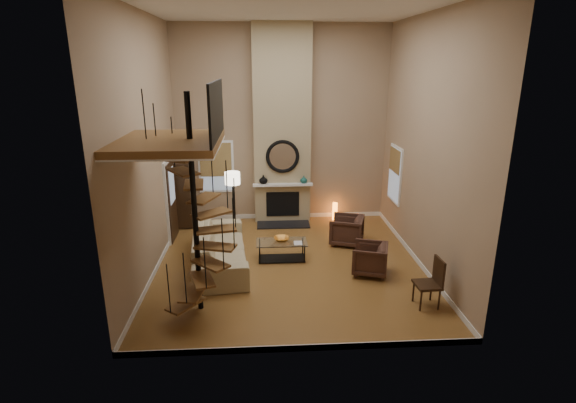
{
  "coord_description": "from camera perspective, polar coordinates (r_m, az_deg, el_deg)",
  "views": [
    {
      "loc": [
        -0.6,
        -9.33,
        4.47
      ],
      "look_at": [
        0.0,
        0.4,
        1.4
      ],
      "focal_mm": 27.63,
      "sensor_mm": 36.0,
      "label": 1
    }
  ],
  "objects": [
    {
      "name": "right_wall",
      "position": [
        10.15,
        17.44,
        6.93
      ],
      "size": [
        0.02,
        6.5,
        5.5
      ],
      "primitive_type": "cube",
      "color": "tan",
      "rests_on": "ground"
    },
    {
      "name": "book",
      "position": [
        10.3,
        1.17,
        -5.41
      ],
      "size": [
        0.21,
        0.27,
        0.03
      ],
      "primitive_type": "imported",
      "rotation": [
        0.0,
        0.0,
        -0.04
      ],
      "color": "gray",
      "rests_on": "coffee_table"
    },
    {
      "name": "left_wall",
      "position": [
        9.78,
        -17.79,
        6.53
      ],
      "size": [
        0.02,
        6.5,
        5.5
      ],
      "primitive_type": "cube",
      "color": "tan",
      "rests_on": "ground"
    },
    {
      "name": "floor_lamp",
      "position": [
        11.82,
        -7.15,
        2.36
      ],
      "size": [
        0.41,
        0.41,
        1.71
      ],
      "color": "black",
      "rests_on": "ground"
    },
    {
      "name": "coffee_table",
      "position": [
        10.49,
        -0.82,
        -6.04
      ],
      "size": [
        1.19,
        0.6,
        0.45
      ],
      "color": "silver",
      "rests_on": "ground"
    },
    {
      "name": "loft",
      "position": [
        7.76,
        -14.34,
        7.79
      ],
      "size": [
        1.7,
        2.2,
        1.09
      ],
      "color": "brown",
      "rests_on": "left_wall"
    },
    {
      "name": "window_right",
      "position": [
        12.21,
        13.61,
        3.53
      ],
      "size": [
        0.06,
        1.02,
        1.52
      ],
      "color": "white",
      "rests_on": "right_wall"
    },
    {
      "name": "side_chair",
      "position": [
        8.94,
        18.04,
        -9.64
      ],
      "size": [
        0.48,
        0.48,
        0.97
      ],
      "color": "black",
      "rests_on": "ground"
    },
    {
      "name": "mirror_frame",
      "position": [
        12.44,
        -0.7,
        5.8
      ],
      "size": [
        0.94,
        0.1,
        0.94
      ],
      "primitive_type": "torus",
      "rotation": [
        1.57,
        0.0,
        0.0
      ],
      "color": "black",
      "rests_on": "chimney_breast"
    },
    {
      "name": "chimney_breast",
      "position": [
        12.52,
        -0.76,
        9.59
      ],
      "size": [
        1.6,
        0.38,
        5.5
      ],
      "primitive_type": "cube",
      "color": "tan",
      "rests_on": "ground"
    },
    {
      "name": "armchair_far",
      "position": [
        9.95,
        10.89,
        -7.3
      ],
      "size": [
        0.93,
        0.91,
        0.68
      ],
      "primitive_type": "imported",
      "rotation": [
        0.0,
        0.0,
        -1.87
      ],
      "color": "#452A20",
      "rests_on": "ground"
    },
    {
      "name": "sofa",
      "position": [
        10.37,
        -8.86,
        -5.89
      ],
      "size": [
        1.44,
        3.06,
        0.87
      ],
      "primitive_type": "imported",
      "rotation": [
        0.0,
        0.0,
        1.67
      ],
      "color": "tan",
      "rests_on": "ground"
    },
    {
      "name": "mirror_disc",
      "position": [
        12.45,
        -0.7,
        5.8
      ],
      "size": [
        0.8,
        0.01,
        0.8
      ],
      "primitive_type": "cylinder",
      "rotation": [
        1.57,
        0.0,
        0.0
      ],
      "color": "white",
      "rests_on": "chimney_breast"
    },
    {
      "name": "window_back",
      "position": [
        12.93,
        -9.24,
        4.54
      ],
      "size": [
        1.02,
        0.06,
        1.52
      ],
      "color": "white",
      "rests_on": "back_wall"
    },
    {
      "name": "vase_right",
      "position": [
        12.62,
        2.04,
        2.85
      ],
      "size": [
        0.2,
        0.2,
        0.21
      ],
      "primitive_type": "imported",
      "color": "#18544D",
      "rests_on": "mantel"
    },
    {
      "name": "accent_lamp",
      "position": [
        13.2,
        6.05,
        -1.26
      ],
      "size": [
        0.15,
        0.15,
        0.52
      ],
      "primitive_type": "cylinder",
      "color": "orange",
      "rests_on": "ground"
    },
    {
      "name": "hutch",
      "position": [
        12.82,
        -13.04,
        1.08
      ],
      "size": [
        0.39,
        0.82,
        1.83
      ],
      "primitive_type": "cube",
      "color": "black",
      "rests_on": "ground"
    },
    {
      "name": "ground",
      "position": [
        10.36,
        0.14,
        -8.1
      ],
      "size": [
        6.0,
        6.5,
        0.01
      ],
      "primitive_type": "cube",
      "color": "#A57235",
      "rests_on": "ground"
    },
    {
      "name": "armchair_near",
      "position": [
        11.47,
        7.93,
        -3.73
      ],
      "size": [
        1.03,
        1.01,
        0.74
      ],
      "primitive_type": "imported",
      "rotation": [
        0.0,
        0.0,
        -1.89
      ],
      "color": "#452A20",
      "rests_on": "ground"
    },
    {
      "name": "spiral_stair",
      "position": [
        8.09,
        -11.73,
        -2.31
      ],
      "size": [
        1.47,
        1.47,
        4.06
      ],
      "color": "black",
      "rests_on": "ground"
    },
    {
      "name": "firebox",
      "position": [
        12.82,
        -0.68,
        -0.33
      ],
      "size": [
        0.95,
        0.02,
        0.72
      ],
      "primitive_type": "cube",
      "color": "black",
      "rests_on": "chimney_breast"
    },
    {
      "name": "baseboard_front",
      "position": [
        7.54,
        1.8,
        -18.31
      ],
      "size": [
        6.0,
        0.02,
        0.12
      ],
      "primitive_type": "cube",
      "color": "white",
      "rests_on": "ground"
    },
    {
      "name": "hearth",
      "position": [
        12.72,
        -0.61,
        -3.0
      ],
      "size": [
        1.5,
        0.6,
        0.04
      ],
      "primitive_type": "cube",
      "color": "black",
      "rests_on": "ground"
    },
    {
      "name": "front_wall",
      "position": [
        6.35,
        2.04,
        1.74
      ],
      "size": [
        6.0,
        0.02,
        5.5
      ],
      "primitive_type": "cube",
      "color": "tan",
      "rests_on": "ground"
    },
    {
      "name": "vase_left",
      "position": [
        12.55,
        -3.19,
        2.85
      ],
      "size": [
        0.24,
        0.24,
        0.25
      ],
      "primitive_type": "imported",
      "color": "black",
      "rests_on": "mantel"
    },
    {
      "name": "bowl",
      "position": [
        10.45,
        -0.84,
        -4.85
      ],
      "size": [
        0.36,
        0.36,
        0.09
      ],
      "primitive_type": "imported",
      "color": "#C77823",
      "rests_on": "coffee_table"
    },
    {
      "name": "ceiling",
      "position": [
        9.4,
        0.16,
        23.74
      ],
      "size": [
        6.0,
        6.5,
        0.01
      ],
      "primitive_type": "cube",
      "color": "silver",
      "rests_on": "back_wall"
    },
    {
      "name": "baseboard_back",
      "position": [
        13.33,
        -0.76,
        -1.83
      ],
      "size": [
        6.0,
        0.02,
        0.12
      ],
      "primitive_type": "cube",
      "color": "white",
      "rests_on": "ground"
    },
    {
      "name": "baseboard_left",
      "position": [
        10.59,
        -16.39,
        -7.89
      ],
      "size": [
        0.02,
        6.5,
        0.12
      ],
      "primitive_type": "cube",
      "color": "white",
      "rests_on": "ground"
    },
    {
      "name": "entry_door",
      "position": [
        11.88,
        -14.81,
        0.15
      ],
      "size": [
        0.1,
        1.05,
        2.16
      ],
      "color": "white",
      "rests_on": "ground"
    },
    {
      "name": "mantel",
      "position": [
        12.57,
        -0.67,
        2.17
      ],
      "size": [
        1.7,
        0.18,
        0.06
      ],
      "primitive_type": "cube",
      "color": "white",
      "rests_on": "chimney_breast"
    },
    {
      "name": "baseboard_right",
      "position": [
        10.93,
        16.11,
        -7.06
      ],
      "size": [
        0.02,
        6.5,
        0.12
      ],
      "primitive_type": "cube",
      "color": "white",
      "rests_on": "ground"
    },
    {
      "name": "back_wall",
      "position": [
        12.71,
        -0.81,
        9.7
      ],
      "size": [
        6.0,
        0.02,
        5.5
      ],
      "primitive_type": "cube",
      "color": "tan",
      "rests_on": "ground"
    }
  ]
}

